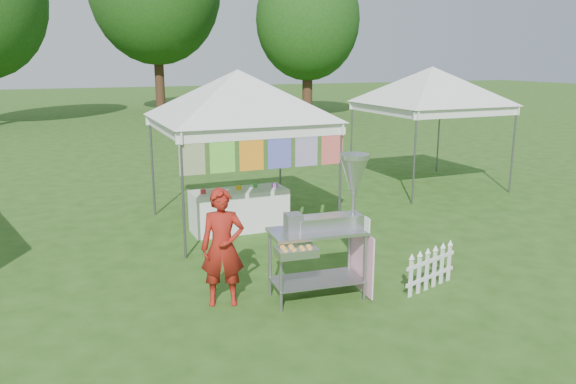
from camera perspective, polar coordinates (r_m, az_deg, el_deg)
name	(u,v)px	position (r m, az deg, el deg)	size (l,w,h in m)	color
ground	(319,292)	(8.03, 3.17, -10.08)	(120.00, 120.00, 0.00)	#284A15
canopy_main	(238,70)	(10.61, -5.12, 12.24)	(4.24, 4.24, 3.45)	#59595E
canopy_right	(433,67)	(14.54, 14.48, 12.21)	(4.24, 4.24, 3.45)	#59595E
tree_right	(308,20)	(31.59, 2.03, 17.03)	(5.60, 5.60, 8.42)	#332112
donut_cart	(332,216)	(7.50, 4.54, -2.43)	(1.49, 0.92, 1.96)	gray
vendor	(223,247)	(7.42, -6.66, -5.62)	(0.58, 0.38, 1.58)	maroon
picket_fence	(431,269)	(8.27, 14.29, -7.63)	(1.04, 0.35, 0.56)	white
display_table	(239,210)	(10.70, -4.97, -1.83)	(1.80, 0.70, 0.78)	white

